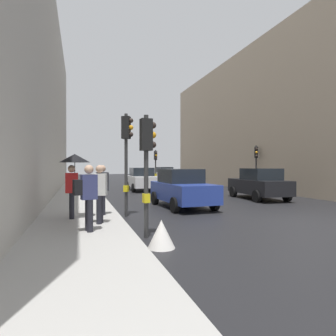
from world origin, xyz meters
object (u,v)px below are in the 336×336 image
at_px(car_silver_hatchback, 164,174).
at_px(pedestrian_with_umbrella, 74,168).
at_px(pedestrian_with_black_backpack, 98,190).
at_px(traffic_light_mid_street, 256,160).
at_px(warning_sign_triangle, 161,234).
at_px(pedestrian_with_grey_backpack, 87,194).
at_px(car_white_compact, 142,179).
at_px(pedestrian_in_dark_coat, 102,187).
at_px(traffic_light_near_right, 127,146).
at_px(traffic_light_far_median, 156,161).
at_px(car_blue_van, 182,188).
at_px(traffic_light_near_left, 147,153).
at_px(car_dark_suv, 259,184).

relative_size(car_silver_hatchback, pedestrian_with_umbrella, 1.99).
bearing_deg(pedestrian_with_black_backpack, traffic_light_mid_street, 38.61).
bearing_deg(pedestrian_with_umbrella, warning_sign_triangle, -61.53).
bearing_deg(pedestrian_with_grey_backpack, pedestrian_with_black_backpack, 71.17).
bearing_deg(car_white_compact, car_silver_hatchback, 66.35).
relative_size(pedestrian_with_umbrella, pedestrian_with_grey_backpack, 1.21).
relative_size(car_silver_hatchback, pedestrian_with_black_backpack, 2.41).
height_order(car_white_compact, warning_sign_triangle, car_white_compact).
distance_m(car_white_compact, pedestrian_in_dark_coat, 11.94).
bearing_deg(traffic_light_mid_street, traffic_light_near_right, -144.40).
xyz_separation_m(traffic_light_far_median, car_blue_van, (-2.44, -13.98, -1.48)).
xyz_separation_m(traffic_light_near_left, pedestrian_with_umbrella, (-1.88, 2.62, -0.40)).
relative_size(pedestrian_with_black_backpack, pedestrian_with_grey_backpack, 1.00).
bearing_deg(car_dark_suv, traffic_light_near_right, -157.51).
xyz_separation_m(traffic_light_near_right, pedestrian_in_dark_coat, (-0.91, -0.27, -1.53)).
xyz_separation_m(car_silver_hatchback, pedestrian_in_dark_coat, (-9.33, -23.77, 0.25)).
bearing_deg(warning_sign_triangle, car_dark_suv, 44.06).
bearing_deg(car_silver_hatchback, traffic_light_far_median, -111.89).
bearing_deg(pedestrian_in_dark_coat, traffic_light_far_median, 68.81).
bearing_deg(pedestrian_with_umbrella, traffic_light_mid_street, 33.76).
height_order(traffic_light_far_median, car_dark_suv, traffic_light_far_median).
bearing_deg(traffic_light_near_left, pedestrian_with_umbrella, 125.72).
relative_size(traffic_light_far_median, car_blue_van, 0.80).
distance_m(car_blue_van, pedestrian_with_black_backpack, 5.30).
distance_m(car_dark_suv, pedestrian_with_umbrella, 10.83).
xyz_separation_m(car_white_compact, car_blue_van, (-0.13, -9.36, 0.00)).
relative_size(traffic_light_mid_street, pedestrian_with_grey_backpack, 1.94).
bearing_deg(pedestrian_with_grey_backpack, traffic_light_mid_street, 40.64).
xyz_separation_m(pedestrian_with_umbrella, warning_sign_triangle, (1.98, -3.65, -1.52)).
height_order(car_white_compact, car_blue_van, same).
height_order(pedestrian_with_black_backpack, pedestrian_in_dark_coat, same).
relative_size(traffic_light_near_right, car_dark_suv, 0.90).
xyz_separation_m(traffic_light_far_median, traffic_light_near_right, (-5.26, -15.65, 0.31)).
distance_m(traffic_light_mid_street, traffic_light_near_right, 13.52).
bearing_deg(traffic_light_far_median, car_white_compact, -116.53).
bearing_deg(car_blue_van, traffic_light_near_left, -119.22).
xyz_separation_m(traffic_light_near_left, pedestrian_with_grey_backpack, (-1.51, 0.49, -1.08)).
xyz_separation_m(traffic_light_far_median, warning_sign_triangle, (-5.16, -20.04, -2.03)).
bearing_deg(pedestrian_in_dark_coat, traffic_light_mid_street, 34.34).
bearing_deg(pedestrian_with_black_backpack, car_blue_van, 41.43).
distance_m(car_white_compact, pedestrian_with_umbrella, 12.76).
distance_m(traffic_light_near_right, car_dark_suv, 8.94).
xyz_separation_m(traffic_light_near_left, pedestrian_in_dark_coat, (-0.92, 3.09, -1.11)).
distance_m(pedestrian_with_black_backpack, warning_sign_triangle, 2.97).
bearing_deg(pedestrian_with_umbrella, traffic_light_near_right, 21.37).
bearing_deg(traffic_light_near_left, car_dark_suv, 39.64).
distance_m(traffic_light_mid_street, car_white_compact, 8.77).
relative_size(pedestrian_with_grey_backpack, warning_sign_triangle, 2.72).
bearing_deg(traffic_light_near_right, car_white_compact, 75.03).
height_order(pedestrian_in_dark_coat, warning_sign_triangle, pedestrian_in_dark_coat).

